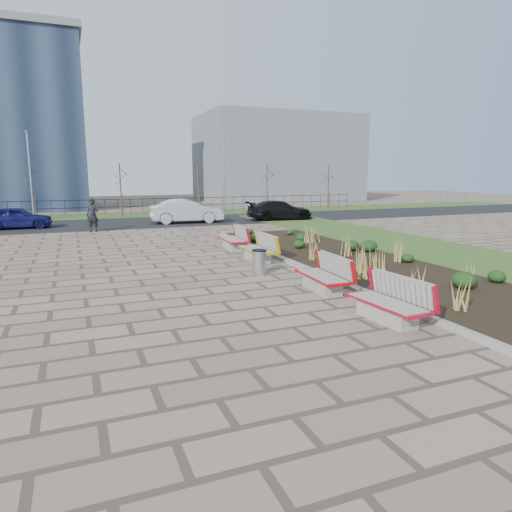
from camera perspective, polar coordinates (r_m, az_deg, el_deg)
name	(u,v)px	position (r m, az deg, el deg)	size (l,w,h in m)	color
ground	(244,321)	(10.60, -1.46, -8.09)	(120.00, 120.00, 0.00)	#87725D
planting_bed	(352,261)	(17.72, 11.90, -0.58)	(4.50, 18.00, 0.10)	black
planting_curb	(297,265)	(16.55, 5.18, -1.08)	(0.16, 18.00, 0.15)	gray
grass_verge_near	(448,253)	(20.73, 22.88, 0.32)	(5.00, 38.00, 0.04)	#33511E
grass_verge_far	(120,215)	(37.73, -16.63, 4.91)	(80.00, 5.00, 0.04)	#33511E
road	(129,223)	(31.79, -15.57, 3.99)	(80.00, 7.00, 0.02)	black
bench_a	(387,300)	(10.83, 16.06, -5.32)	(0.90, 2.10, 1.00)	red
bench_b	(322,274)	(13.17, 8.25, -2.24)	(0.90, 2.10, 1.00)	red
bench_c	(257,248)	(17.53, 0.13, 1.02)	(0.90, 2.10, 1.00)	#D3A30B
bench_d	(232,238)	(20.21, -2.97, 2.27)	(0.90, 2.10, 1.00)	red
litter_bin	(259,262)	(15.17, 0.42, -0.80)	(0.47, 0.47, 0.82)	#B2B2B7
pedestrian	(93,215)	(27.62, -19.73, 4.81)	(0.70, 0.46, 1.91)	black
car_blue	(17,218)	(30.99, -27.71, 4.27)	(1.56, 3.88, 1.32)	#131456
car_silver	(187,211)	(31.01, -8.67, 5.59)	(1.67, 4.80, 1.58)	#AEB0B6
car_black	(280,210)	(32.65, 2.98, 5.74)	(1.91, 4.70, 1.36)	black
tree_b	(32,191)	(36.02, -26.17, 7.27)	(1.40, 1.40, 4.00)	#4C3D2D
tree_c	(121,190)	(36.11, -16.56, 7.90)	(1.40, 1.40, 4.00)	#4C3D2D
tree_d	(198,189)	(37.18, -7.24, 8.30)	(1.40, 1.40, 4.00)	#4C3D2D
tree_e	(267,188)	(39.14, 1.38, 8.49)	(1.40, 1.40, 4.00)	#4C3D2D
tree_f	(328,187)	(41.89, 9.02, 8.49)	(1.40, 1.40, 4.00)	#4C3D2D
lamp_west	(31,177)	(35.50, -26.35, 8.84)	(0.24, 0.60, 6.00)	gray
lamp_east	(224,176)	(37.24, -4.05, 9.90)	(0.24, 0.60, 6.00)	gray
railing_fence	(118,206)	(39.17, -16.90, 5.99)	(44.00, 0.10, 1.20)	black
building_grey	(277,159)	(56.56, 2.63, 12.07)	(18.00, 12.00, 10.00)	slate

